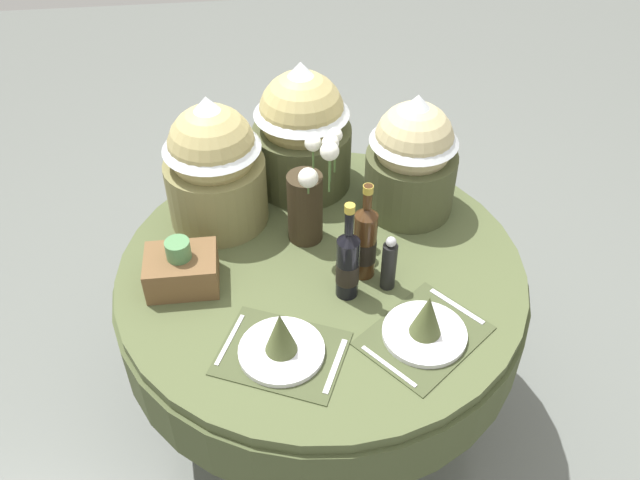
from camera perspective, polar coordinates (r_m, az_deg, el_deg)
name	(u,v)px	position (r m, az deg, el deg)	size (l,w,h in m)	color
ground	(321,406)	(2.72, 0.08, -13.72)	(8.00, 8.00, 0.00)	slate
dining_table	(321,297)	(2.25, 0.10, -4.78)	(1.31, 1.31, 0.76)	#4C5633
place_setting_left	(281,343)	(1.87, -3.28, -8.59)	(0.42, 0.38, 0.16)	#41492B
place_setting_right	(426,325)	(1.93, 8.86, -7.07)	(0.43, 0.42, 0.16)	#41492B
flower_vase	(308,198)	(2.13, -1.01, 3.55)	(0.17, 0.17, 0.42)	#332819
wine_bottle_left	(348,263)	(1.98, 2.34, -1.96)	(0.07, 0.07, 0.34)	black
wine_bottle_centre	(365,241)	(2.04, 3.80, -0.11)	(0.07, 0.07, 0.34)	#422814
pepper_mill	(389,264)	(2.03, 5.81, -2.03)	(0.05, 0.05, 0.20)	black
gift_tub_back_left	(213,158)	(2.20, -8.95, 6.80)	(0.33, 0.33, 0.47)	olive
gift_tub_back_centre	(302,123)	(2.34, -1.54, 9.79)	(0.34, 0.34, 0.47)	#474C2D
gift_tub_back_right	(413,151)	(2.25, 7.79, 7.39)	(0.31, 0.31, 0.44)	#474C2D
woven_basket_side_left	(182,269)	(2.09, -11.53, -2.39)	(0.21, 0.16, 0.17)	brown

